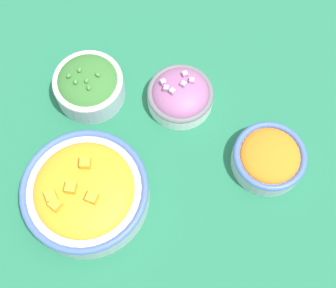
% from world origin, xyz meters
% --- Properties ---
extents(ground_plane, '(3.00, 3.00, 0.00)m').
position_xyz_m(ground_plane, '(0.00, 0.00, 0.00)').
color(ground_plane, '#23704C').
extents(bowl_carrots, '(0.14, 0.14, 0.06)m').
position_xyz_m(bowl_carrots, '(0.18, -0.07, 0.03)').
color(bowl_carrots, '#B2C1CC').
rests_on(bowl_carrots, ground_plane).
extents(bowl_red_onion, '(0.13, 0.13, 0.07)m').
position_xyz_m(bowl_red_onion, '(0.05, 0.10, 0.03)').
color(bowl_red_onion, white).
rests_on(bowl_red_onion, ground_plane).
extents(bowl_squash, '(0.23, 0.23, 0.09)m').
position_xyz_m(bowl_squash, '(-0.17, -0.06, 0.04)').
color(bowl_squash, '#B2C1CC').
rests_on(bowl_squash, ground_plane).
extents(bowl_broccoli, '(0.14, 0.14, 0.08)m').
position_xyz_m(bowl_broccoli, '(-0.12, 0.15, 0.04)').
color(bowl_broccoli, '#B2C1CC').
rests_on(bowl_broccoli, ground_plane).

